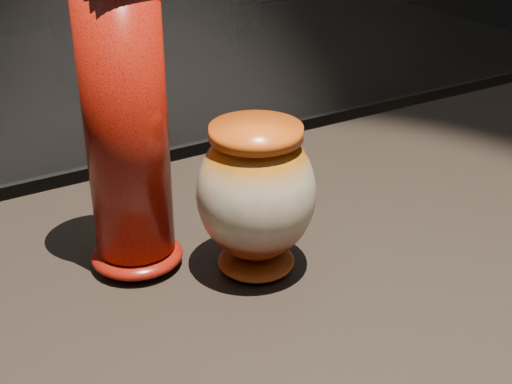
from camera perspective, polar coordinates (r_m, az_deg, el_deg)
main_vase at (r=0.82m, az=0.00°, el=-0.21°), size 0.15×0.15×0.19m
tall_vase at (r=0.81m, az=-10.29°, el=4.52°), size 0.12×0.12×0.35m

